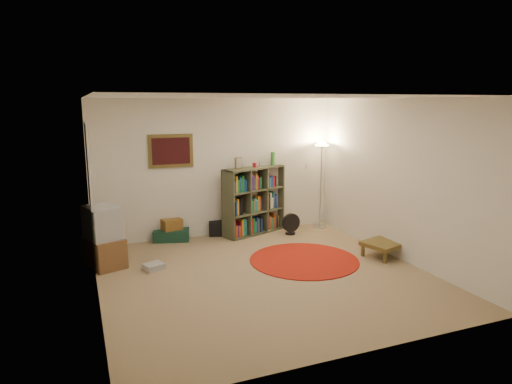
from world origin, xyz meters
The scene contains 12 objects.
room centered at (-0.05, 0.05, 1.26)m, with size 4.54×4.54×2.54m.
bookshelf centered at (0.62, 2.07, 0.61)m, with size 1.30×0.77×1.51m.
floor_lamp centered at (2.00, 1.97, 1.39)m, with size 0.33×0.33×1.68m.
floor_fan centered at (1.25, 1.73, 0.20)m, with size 0.36×0.20×0.40m.
tv_stand centered at (-2.09, 1.24, 0.45)m, with size 0.63×0.75×0.93m.
dvd_box centered at (-1.44, 0.83, 0.05)m, with size 0.33×0.31×0.09m.
suitcase centered at (-0.90, 2.21, 0.10)m, with size 0.71×0.56×0.20m.
wicker_basket centered at (-0.89, 2.16, 0.30)m, with size 0.38×0.31×0.19m.
duffel_bag centered at (0.00, 2.22, 0.13)m, with size 0.45×0.40×0.27m.
paper_towel centered at (0.14, 1.96, 0.11)m, with size 0.13×0.13×0.23m.
red_rug centered at (0.81, 0.36, 0.01)m, with size 1.70×1.70×0.02m.
side_table centered at (2.05, 0.05, 0.20)m, with size 0.66×0.66×0.24m.
Camera 1 is at (-2.39, -5.68, 2.43)m, focal length 32.00 mm.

